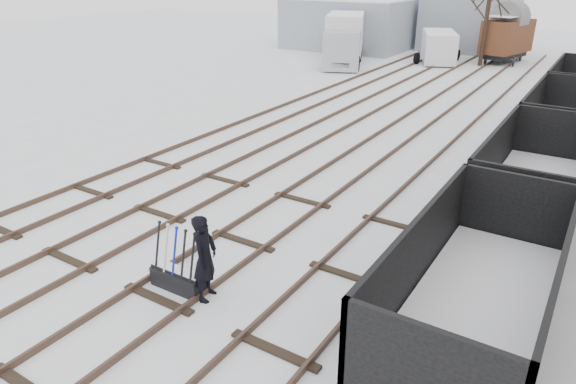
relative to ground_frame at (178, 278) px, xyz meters
name	(u,v)px	position (x,y,z in m)	size (l,w,h in m)	color
ground	(158,300)	(-0.07, -0.56, -0.28)	(120.00, 120.00, 0.00)	white
tracks	(396,135)	(-0.07, 13.11, -0.21)	(13.90, 52.00, 0.16)	black
shed_left	(351,23)	(-13.07, 35.44, 1.76)	(10.00, 8.00, 4.10)	#8E95A0
shed_right	(469,22)	(-4.07, 39.44, 1.96)	(7.00, 6.00, 4.50)	#8E95A0
ground_frame	(178,278)	(0.00, 0.00, 0.00)	(1.31, 0.44, 1.49)	black
worker	(205,258)	(0.75, 0.10, 0.69)	(0.71, 0.47, 1.95)	black
freight_wagon_a	(475,306)	(5.93, 1.46, 0.67)	(2.44, 6.10, 2.49)	black
freight_wagon_b	(533,187)	(5.93, 7.86, 0.67)	(2.44, 6.10, 2.49)	black
freight_wagon_c	(561,130)	(5.93, 14.26, 0.67)	(2.44, 6.10, 2.49)	black
box_van_wagon	(507,35)	(-0.06, 34.51, 1.67)	(3.32, 4.82, 3.35)	black
lorry	(344,39)	(-9.84, 27.59, 1.49)	(4.35, 7.95, 3.45)	black
panel_van	(438,46)	(-4.26, 32.04, 0.87)	(3.91, 5.46, 2.21)	silver
crane	(307,21)	(-16.33, 33.38, 1.90)	(2.12, 4.95, 8.30)	#313237
tree_far_left	(485,28)	(-1.19, 32.22, 2.35)	(0.30, 0.30, 5.27)	black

